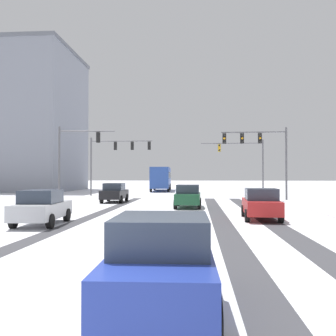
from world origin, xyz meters
name	(u,v)px	position (x,y,z in m)	size (l,w,h in m)	color
wheel_track_left_lane	(220,219)	(3.22, 15.85, 0.00)	(0.95, 34.87, 0.01)	#424247
wheel_track_right_lane	(89,217)	(-3.84, 15.85, 0.00)	(0.79, 34.87, 0.01)	#424247
wheel_track_center	(265,219)	(5.61, 15.85, 0.00)	(1.04, 34.87, 0.01)	#424247
traffic_signal_far_left	(116,152)	(-7.04, 37.72, 4.82)	(7.01, 0.39, 6.50)	#56565B
traffic_signal_near_left	(74,151)	(-8.55, 27.80, 4.35)	(4.89, 0.56, 6.50)	#56565B
traffic_signal_near_right	(260,147)	(7.56, 29.72, 4.78)	(5.76, 0.44, 6.50)	#56565B
traffic_signal_far_right	(245,157)	(7.72, 41.73, 4.51)	(7.43, 0.38, 6.50)	#56565B
car_black_lead	(114,193)	(-4.97, 27.58, 0.82)	(1.85, 4.11, 1.62)	black
car_dark_green_second	(188,196)	(1.39, 22.57, 0.82)	(1.90, 4.13, 1.62)	#194C2D
car_red_third	(261,204)	(5.35, 15.66, 0.82)	(1.99, 4.18, 1.62)	red
car_silver_fourth	(42,207)	(-5.16, 12.70, 0.82)	(2.01, 4.19, 1.62)	#B7BABF
car_blue_sixth	(162,262)	(1.43, 1.96, 0.82)	(1.91, 4.14, 1.62)	#233899
bus_oncoming	(161,177)	(-3.18, 50.99, 1.99)	(3.01, 11.09, 3.38)	#284793
office_building_far_left_block	(10,121)	(-25.63, 50.35, 10.27)	(19.44, 16.07, 20.52)	gray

